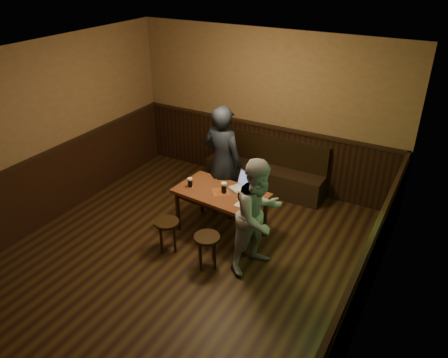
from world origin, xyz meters
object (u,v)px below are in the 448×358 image
pub_table (221,197)px  pint_right (240,195)px  person_grey (259,216)px  pint_left (190,183)px  stool_left (167,227)px  bench (265,173)px  pint_mid (224,188)px  stool_right (207,242)px  laptop (243,186)px  person_suit (223,162)px

pub_table → pint_right: (0.36, -0.07, 0.18)m
person_grey → pint_left: bearing=95.3°
stool_left → pint_left: 0.77m
person_grey → stool_left: bearing=123.4°
bench → pint_mid: bearing=-88.0°
pub_table → stool_right: 0.85m
laptop → person_suit: size_ratio=0.24×
pub_table → pint_left: pint_left is taller
person_grey → pint_mid: bearing=80.5°
pub_table → stool_right: pub_table is taller
bench → stool_right: 2.44m
person_suit → person_grey: person_suit is taller
pint_left → person_suit: size_ratio=0.08×
pint_right → person_grey: (0.47, -0.39, 0.01)m
stool_left → person_grey: bearing=12.7°
laptop → stool_right: bearing=-66.7°
stool_left → person_suit: size_ratio=0.26×
pint_left → pint_mid: pint_mid is taller
bench → pub_table: bench is taller
stool_left → person_grey: size_ratio=0.30×
stool_right → person_suit: 1.48m
laptop → pint_right: bearing=-45.8°
pub_table → bench: bearing=95.1°
person_suit → person_grey: (1.08, -0.96, -0.13)m
pint_left → pint_mid: (0.54, 0.09, 0.01)m
stool_right → pint_left: bearing=135.7°
stool_left → person_grey: 1.40m
stool_left → pint_left: pint_left is taller
person_suit → pint_left: bearing=74.4°
pint_mid → person_grey: (0.77, -0.45, 0.00)m
pint_mid → person_grey: person_grey is taller
bench → pint_mid: bench is taller
pint_mid → person_suit: person_suit is taller
bench → person_grey: person_grey is taller
bench → pint_right: (0.36, -1.70, 0.49)m
pub_table → person_grey: (0.83, -0.46, 0.19)m
pint_mid → person_suit: bearing=120.8°
pub_table → stool_left: pub_table is taller
pint_right → stool_left: bearing=-140.3°
stool_left → pint_right: (0.82, 0.68, 0.42)m
bench → pint_mid: 1.72m
stool_right → person_grey: (0.60, 0.33, 0.42)m
person_suit → person_grey: bearing=143.7°
stool_left → person_suit: person_suit is taller
pint_right → laptop: 0.30m
pub_table → pint_mid: pint_mid is taller
pint_mid → person_suit: size_ratio=0.09×
pub_table → laptop: 0.37m
pint_left → pint_mid: size_ratio=0.88×
pint_left → person_suit: person_suit is taller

